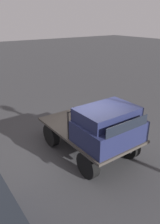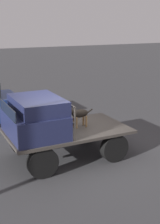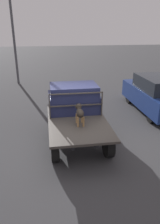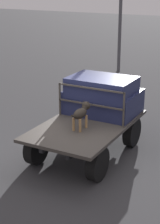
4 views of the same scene
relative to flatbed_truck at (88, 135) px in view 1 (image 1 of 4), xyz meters
The scene contains 5 objects.
ground_plane 0.61m from the flatbed_truck, ahead, with size 80.00×80.00×0.00m, color #38383A.
flatbed_truck is the anchor object (origin of this frame).
truck_cab 1.20m from the flatbed_truck, ahead, with size 1.42×1.89×1.02m.
truck_headboard 0.88m from the flatbed_truck, ahead, with size 0.04×1.89×0.91m.
dog 0.75m from the flatbed_truck, behind, with size 0.89×0.24×0.66m.
Camera 1 is at (5.10, -4.02, 4.27)m, focal length 35.00 mm.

